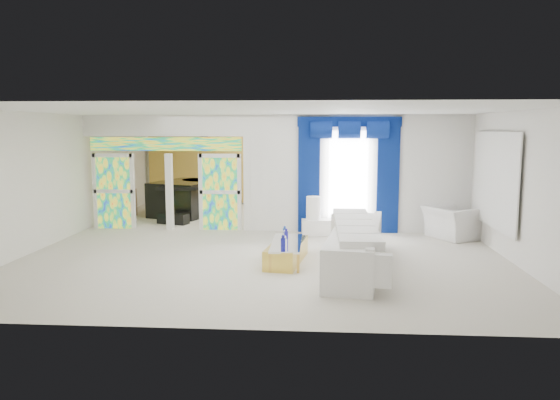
# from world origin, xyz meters

# --- Properties ---
(floor) EXTENTS (12.00, 12.00, 0.00)m
(floor) POSITION_xyz_m (0.00, 0.00, 0.00)
(floor) COLOR #B7AF9E
(floor) RESTS_ON ground
(dividing_wall) EXTENTS (5.70, 0.18, 3.00)m
(dividing_wall) POSITION_xyz_m (2.15, 1.00, 1.50)
(dividing_wall) COLOR white
(dividing_wall) RESTS_ON ground
(dividing_header) EXTENTS (4.30, 0.18, 0.55)m
(dividing_header) POSITION_xyz_m (-2.85, 1.00, 2.73)
(dividing_header) COLOR white
(dividing_header) RESTS_ON dividing_wall
(stained_panel_left) EXTENTS (0.95, 0.04, 2.00)m
(stained_panel_left) POSITION_xyz_m (-4.28, 1.00, 1.00)
(stained_panel_left) COLOR #994C3F
(stained_panel_left) RESTS_ON ground
(stained_panel_right) EXTENTS (0.95, 0.04, 2.00)m
(stained_panel_right) POSITION_xyz_m (-1.42, 1.00, 1.00)
(stained_panel_right) COLOR #994C3F
(stained_panel_right) RESTS_ON ground
(stained_transom) EXTENTS (4.00, 0.05, 0.35)m
(stained_transom) POSITION_xyz_m (-2.85, 1.00, 2.25)
(stained_transom) COLOR #994C3F
(stained_transom) RESTS_ON dividing_header
(window_pane) EXTENTS (1.00, 0.02, 2.30)m
(window_pane) POSITION_xyz_m (1.90, 0.90, 1.45)
(window_pane) COLOR white
(window_pane) RESTS_ON dividing_wall
(blue_drape_left) EXTENTS (0.55, 0.10, 2.80)m
(blue_drape_left) POSITION_xyz_m (0.90, 0.87, 1.40)
(blue_drape_left) COLOR #03114A
(blue_drape_left) RESTS_ON ground
(blue_drape_right) EXTENTS (0.55, 0.10, 2.80)m
(blue_drape_right) POSITION_xyz_m (2.90, 0.87, 1.40)
(blue_drape_right) COLOR #03114A
(blue_drape_right) RESTS_ON ground
(blue_pelmet) EXTENTS (2.60, 0.12, 0.25)m
(blue_pelmet) POSITION_xyz_m (1.90, 0.87, 2.82)
(blue_pelmet) COLOR #03114A
(blue_pelmet) RESTS_ON dividing_wall
(wall_mirror) EXTENTS (0.04, 2.70, 1.90)m
(wall_mirror) POSITION_xyz_m (4.94, -1.00, 1.55)
(wall_mirror) COLOR white
(wall_mirror) RESTS_ON ground
(gold_curtains) EXTENTS (9.70, 0.12, 2.90)m
(gold_curtains) POSITION_xyz_m (0.00, 5.90, 1.50)
(gold_curtains) COLOR #B57F2B
(gold_curtains) RESTS_ON ground
(white_sofa) EXTENTS (1.41, 4.04, 0.75)m
(white_sofa) POSITION_xyz_m (1.86, -2.62, 0.38)
(white_sofa) COLOR white
(white_sofa) RESTS_ON ground
(coffee_table) EXTENTS (0.82, 1.80, 0.39)m
(coffee_table) POSITION_xyz_m (0.51, -2.32, 0.19)
(coffee_table) COLOR gold
(coffee_table) RESTS_ON ground
(console_table) EXTENTS (1.20, 0.49, 0.39)m
(console_table) POSITION_xyz_m (1.32, 0.49, 0.19)
(console_table) COLOR white
(console_table) RESTS_ON ground
(table_lamp) EXTENTS (0.36, 0.36, 0.58)m
(table_lamp) POSITION_xyz_m (1.02, 0.49, 0.68)
(table_lamp) COLOR white
(table_lamp) RESTS_ON console_table
(armchair) EXTENTS (1.48, 1.54, 0.78)m
(armchair) POSITION_xyz_m (4.40, 0.30, 0.39)
(armchair) COLOR white
(armchair) RESTS_ON ground
(grand_piano) EXTENTS (2.14, 2.46, 1.05)m
(grand_piano) POSITION_xyz_m (-2.90, 3.36, 0.52)
(grand_piano) COLOR black
(grand_piano) RESTS_ON ground
(piano_bench) EXTENTS (0.93, 0.59, 0.29)m
(piano_bench) POSITION_xyz_m (-2.90, 1.76, 0.14)
(piano_bench) COLOR black
(piano_bench) RESTS_ON ground
(tv_console) EXTENTS (0.64, 0.60, 0.83)m
(tv_console) POSITION_xyz_m (-4.72, 2.94, 0.41)
(tv_console) COLOR tan
(tv_console) RESTS_ON ground
(chandelier) EXTENTS (0.60, 0.60, 0.60)m
(chandelier) POSITION_xyz_m (-2.30, 3.40, 2.65)
(chandelier) COLOR gold
(chandelier) RESTS_ON ceiling
(decanters) EXTENTS (0.14, 1.27, 0.23)m
(decanters) POSITION_xyz_m (0.47, -2.36, 0.48)
(decanters) COLOR silver
(decanters) RESTS_ON coffee_table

